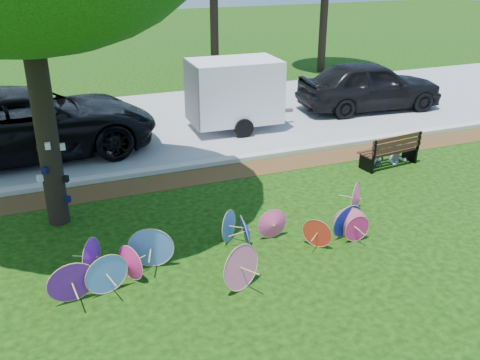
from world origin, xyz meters
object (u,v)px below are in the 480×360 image
Objects in this scene: parasol_pile at (226,242)px; park_bench at (388,149)px; person_left at (377,144)px; cargo_trailer at (235,91)px; black_van at (32,123)px; dark_pickup at (370,85)px; person_right at (399,142)px.

parasol_pile is 6.40m from park_bench.
cargo_trailer is at bearing 140.88° from person_left.
parasol_pile is 3.98× the size of park_bench.
parasol_pile is 1.01× the size of black_van.
black_van is 3.93× the size of park_bench.
person_right is (-2.31, -4.80, -0.29)m from dark_pickup.
park_bench is 0.39m from person_left.
park_bench reaches higher than parasol_pile.
parasol_pile is 2.49× the size of cargo_trailer.
black_van reaches higher than parasol_pile.
person_right is at bearing 159.49° from dark_pickup.
black_van reaches higher than person_left.
person_right is (9.12, -4.25, -0.35)m from black_van.
dark_pickup is 5.39m from cargo_trailer.
cargo_trailer is at bearing 141.03° from person_right.
cargo_trailer is 5.39m from person_right.
black_van is 5.49× the size of person_left.
dark_pickup is at bearing -90.07° from black_van.
cargo_trailer is (-5.36, -0.40, 0.39)m from dark_pickup.
black_van is (-3.05, 7.19, 0.57)m from parasol_pile.
dark_pickup is at bearing 54.35° from park_bench.
dark_pickup is 5.54m from park_bench.
person_left reaches higher than person_right.
parasol_pile is at bearing -160.06° from park_bench.
cargo_trailer reaches higher than person_left.
cargo_trailer is 2.24× the size of person_left.
cargo_trailer is at bearing 67.67° from parasol_pile.
dark_pickup is at bearing 80.59° from person_right.
black_van is 5.73× the size of person_right.
park_bench is (8.77, -4.30, -0.49)m from black_van.
black_van reaches higher than park_bench.
black_van is at bearing 113.01° from parasol_pile.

